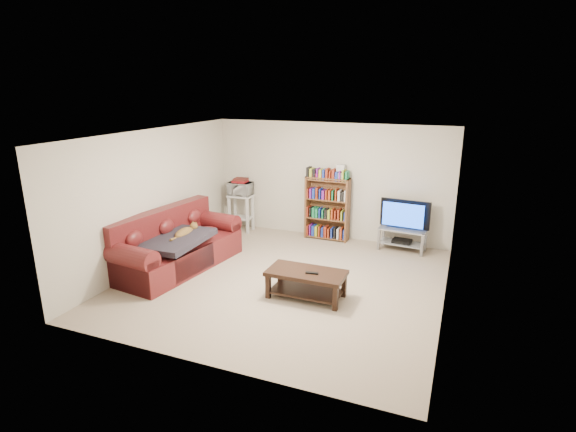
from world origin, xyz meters
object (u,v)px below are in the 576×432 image
at_px(tv_stand, 402,236).
at_px(bookshelf, 327,208).
at_px(sofa, 175,248).
at_px(coffee_table, 306,279).

relative_size(tv_stand, bookshelf, 0.70).
xyz_separation_m(sofa, bookshelf, (2.06, 2.45, 0.33)).
distance_m(tv_stand, bookshelf, 1.62).
bearing_deg(coffee_table, bookshelf, 101.00).
xyz_separation_m(sofa, tv_stand, (3.63, 2.33, -0.05)).
relative_size(coffee_table, bookshelf, 0.90).
height_order(sofa, tv_stand, sofa).
bearing_deg(sofa, coffee_table, 1.12).
height_order(sofa, bookshelf, bookshelf).
height_order(coffee_table, tv_stand, tv_stand).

